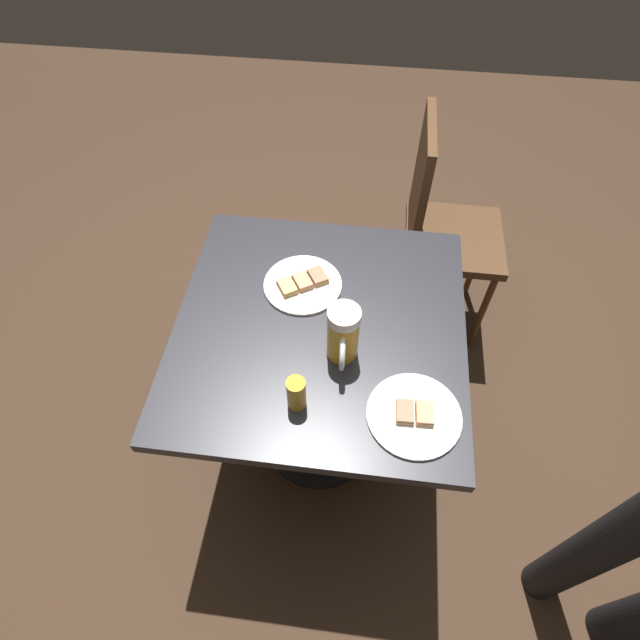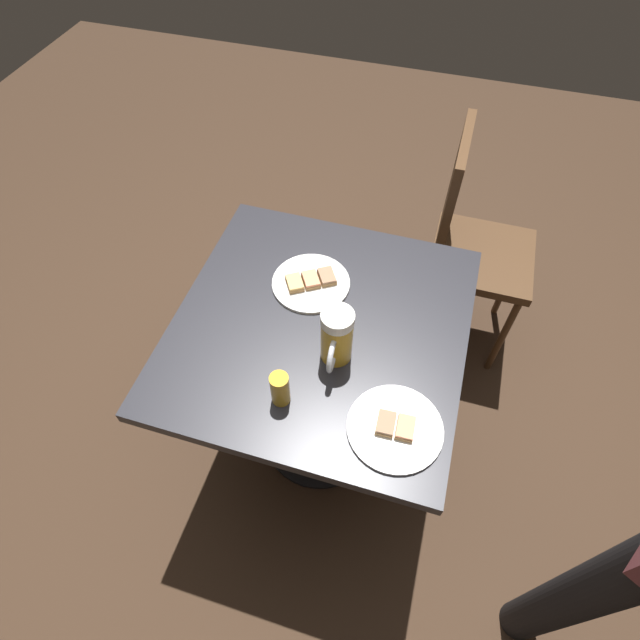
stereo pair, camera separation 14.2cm
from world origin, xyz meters
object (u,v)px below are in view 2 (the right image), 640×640
(cafe_chair, at_px, (468,239))
(plate_near, at_px, (311,282))
(plate_far, at_px, (395,428))
(beer_glass_small, at_px, (280,389))
(beer_mug, at_px, (336,337))

(cafe_chair, bearing_deg, plate_near, -39.94)
(plate_far, bearing_deg, beer_glass_small, 90.17)
(plate_near, xyz_separation_m, cafe_chair, (0.54, -0.45, -0.19))
(plate_far, height_order, cafe_chair, cafe_chair)
(plate_far, distance_m, beer_glass_small, 0.30)
(beer_glass_small, bearing_deg, plate_far, -89.83)
(beer_glass_small, bearing_deg, plate_near, 6.11)
(plate_near, bearing_deg, plate_far, -139.32)
(plate_near, xyz_separation_m, beer_glass_small, (-0.39, -0.04, 0.04))
(plate_far, bearing_deg, beer_mug, 50.14)
(plate_far, relative_size, beer_mug, 1.35)
(plate_far, xyz_separation_m, cafe_chair, (0.93, -0.11, -0.19))
(plate_far, distance_m, beer_mug, 0.27)
(beer_mug, height_order, cafe_chair, cafe_chair)
(beer_mug, relative_size, cafe_chair, 0.18)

